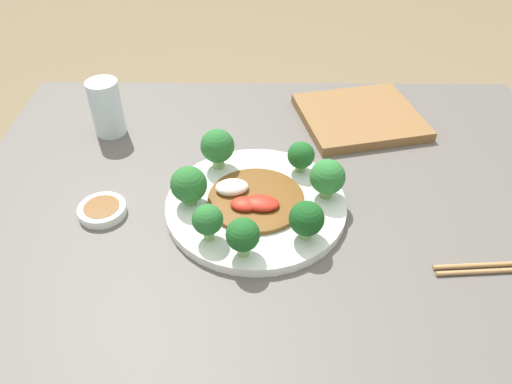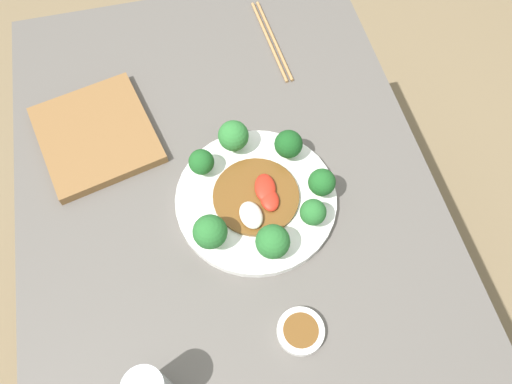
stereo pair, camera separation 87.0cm
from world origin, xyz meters
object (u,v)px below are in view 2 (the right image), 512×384
at_px(sauce_dish, 301,331).
at_px(broccoli_northwest, 210,232).
at_px(stirfry_center, 258,198).
at_px(cutting_board, 96,135).
at_px(broccoli_southwest, 313,213).
at_px(broccoli_south, 322,183).
at_px(broccoli_west, 273,242).
at_px(chopsticks, 272,40).
at_px(broccoli_southeast, 288,144).
at_px(broccoli_east, 233,136).
at_px(broccoli_northeast, 201,162).
at_px(plate, 256,199).

bearing_deg(sauce_dish, broccoli_northwest, 30.85).
bearing_deg(stirfry_center, cutting_board, 51.56).
relative_size(broccoli_southwest, cutting_board, 0.22).
bearing_deg(sauce_dish, broccoli_south, -23.60).
xyz_separation_m(broccoli_west, chopsticks, (0.49, -0.12, -0.05)).
bearing_deg(chopsticks, broccoli_southeast, 171.22).
bearing_deg(cutting_board, sauce_dish, -148.08).
bearing_deg(broccoli_east, broccoli_southeast, -112.81).
bearing_deg(cutting_board, stirfry_center, -128.44).
height_order(broccoli_west, cutting_board, broccoli_west).
xyz_separation_m(broccoli_northwest, broccoli_southeast, (0.14, -0.18, -0.01)).
relative_size(broccoli_east, sauce_dish, 0.89).
distance_m(broccoli_west, chopsticks, 0.51).
relative_size(broccoli_south, sauce_dish, 0.82).
height_order(broccoli_east, cutting_board, broccoli_east).
xyz_separation_m(broccoli_northeast, broccoli_southwest, (-0.15, -0.17, 0.00)).
xyz_separation_m(plate, broccoli_northeast, (0.08, 0.08, 0.04)).
relative_size(broccoli_west, cutting_board, 0.25).
bearing_deg(broccoli_south, plate, 81.32).
relative_size(broccoli_northwest, broccoli_northeast, 1.30).
xyz_separation_m(broccoli_northwest, stirfry_center, (0.06, -0.10, -0.04)).
relative_size(plate, broccoli_southeast, 4.68).
relative_size(broccoli_west, broccoli_northwest, 0.92).
distance_m(broccoli_northeast, broccoli_southwest, 0.22).
height_order(chopsticks, cutting_board, cutting_board).
bearing_deg(chopsticks, cutting_board, 112.84).
xyz_separation_m(broccoli_west, broccoli_east, (0.22, 0.02, 0.00)).
distance_m(broccoli_south, stirfry_center, 0.12).
xyz_separation_m(broccoli_west, cutting_board, (0.32, 0.28, -0.04)).
bearing_deg(broccoli_southeast, stirfry_center, 135.98).
height_order(chopsticks, sauce_dish, sauce_dish).
distance_m(broccoli_northwest, broccoli_east, 0.20).
height_order(stirfry_center, sauce_dish, stirfry_center).
height_order(broccoli_northwest, chopsticks, broccoli_northwest).
bearing_deg(broccoli_southeast, broccoli_northwest, 129.12).
height_order(plate, chopsticks, plate).
xyz_separation_m(broccoli_northwest, chopsticks, (0.45, -0.22, -0.06)).
bearing_deg(broccoli_south, broccoli_west, 128.31).
xyz_separation_m(broccoli_east, stirfry_center, (-0.12, -0.02, -0.03)).
height_order(broccoli_southeast, cutting_board, broccoli_southeast).
bearing_deg(broccoli_northwest, chopsticks, -26.37).
height_order(plate, broccoli_south, broccoli_south).
bearing_deg(chopsticks, broccoli_south, 178.37).
distance_m(broccoli_west, broccoli_southeast, 0.20).
xyz_separation_m(stirfry_center, sauce_dish, (-0.25, -0.01, -0.02)).
distance_m(broccoli_east, broccoli_southeast, 0.10).
bearing_deg(sauce_dish, chopsticks, -10.15).
relative_size(broccoli_northwest, sauce_dish, 0.95).
xyz_separation_m(broccoli_east, cutting_board, (0.10, 0.26, -0.04)).
bearing_deg(broccoli_northeast, broccoli_east, -60.90).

